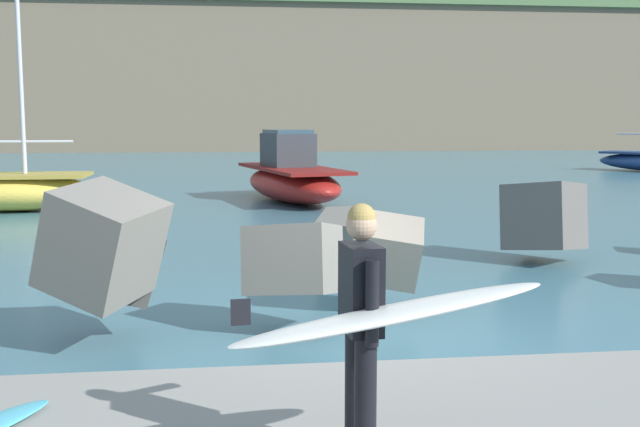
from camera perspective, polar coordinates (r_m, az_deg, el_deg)
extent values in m
plane|color=#42707F|center=(9.32, 2.09, -8.93)|extent=(400.00, 400.00, 0.00)
cube|color=slate|center=(12.93, 1.70, -1.60)|extent=(1.12, 1.14, 0.99)
cube|color=slate|center=(9.18, -2.00, -3.47)|extent=(1.26, 1.31, 1.04)
cube|color=#605B56|center=(14.29, 16.37, -0.23)|extent=(1.62, 1.77, 1.41)
cube|color=slate|center=(8.71, -15.90, -2.17)|extent=(1.54, 1.54, 1.42)
cube|color=#3D3A38|center=(9.31, -15.32, -3.33)|extent=(1.34, 1.11, 1.10)
cube|color=gray|center=(10.12, 5.14, -2.76)|extent=(1.03, 1.13, 1.06)
cylinder|color=black|center=(5.46, 2.66, -13.06)|extent=(0.15, 0.15, 0.90)
cylinder|color=black|center=(5.24, 3.41, -13.93)|extent=(0.15, 0.15, 0.90)
cube|color=black|center=(5.13, 3.08, -5.63)|extent=(0.26, 0.40, 0.60)
sphere|color=tan|center=(5.06, 3.11, -0.87)|extent=(0.21, 0.21, 0.21)
sphere|color=tan|center=(5.05, 3.12, -0.31)|extent=(0.19, 0.19, 0.19)
cylinder|color=black|center=(5.48, 2.47, -3.53)|extent=(0.15, 0.53, 0.41)
cylinder|color=black|center=(4.91, 3.91, -6.70)|extent=(0.09, 0.09, 0.56)
ellipsoid|color=white|center=(4.89, 5.27, -7.50)|extent=(2.12, 0.58, 0.37)
cube|color=black|center=(4.67, -5.94, -7.33)|extent=(0.12, 0.03, 0.16)
ellipsoid|color=#EAC64C|center=(23.06, -21.89, 1.46)|extent=(4.46, 1.99, 1.04)
cube|color=#AF9539|center=(23.02, -21.95, 2.65)|extent=(4.11, 1.83, 0.10)
cylinder|color=silver|center=(22.90, -21.43, 9.00)|extent=(0.12, 0.12, 4.99)
cylinder|color=silver|center=(22.89, -21.25, 5.02)|extent=(2.67, 0.09, 0.08)
ellipsoid|color=maroon|center=(23.88, -2.06, 2.19)|extent=(3.54, 6.55, 1.08)
cube|color=maroon|center=(23.85, -2.07, 3.38)|extent=(3.26, 6.03, 0.10)
cube|color=#33383D|center=(24.26, -2.42, 4.76)|extent=(1.70, 2.12, 1.04)
cube|color=#334C5B|center=(24.24, -2.43, 6.13)|extent=(1.53, 1.90, 0.12)
cube|color=#756651|center=(82.67, 5.54, 9.27)|extent=(97.16, 40.54, 11.59)
cube|color=#567547|center=(83.16, 5.60, 13.67)|extent=(99.10, 41.35, 1.20)
cube|color=#B2ADA3|center=(89.70, 10.76, 15.34)|extent=(5.84, 6.13, 5.75)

